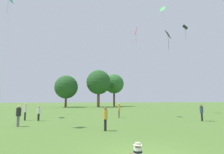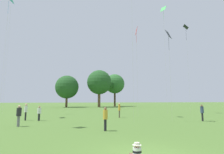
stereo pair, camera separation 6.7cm
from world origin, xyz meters
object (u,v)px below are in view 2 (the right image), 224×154
at_px(person_standing_0, 26,110).
at_px(kite_2, 136,34).
at_px(seated_toddler, 137,151).
at_px(kite_8, 186,31).
at_px(person_standing_5, 39,112).
at_px(distant_tree_0, 99,82).
at_px(distant_tree_1, 115,84).
at_px(distant_tree_2, 67,87).
at_px(kite_5, 163,14).
at_px(person_standing_3, 119,109).
at_px(person_standing_1, 19,114).
at_px(kite_4, 9,1).
at_px(kite_6, 169,37).
at_px(person_standing_4, 105,117).
at_px(person_standing_2, 202,111).

relative_size(person_standing_0, kite_2, 0.15).
xyz_separation_m(seated_toddler, kite_8, (15.95, 19.55, 13.98)).
height_order(person_standing_5, kite_2, kite_2).
height_order(kite_2, distant_tree_0, kite_2).
relative_size(distant_tree_1, distant_tree_2, 1.15).
bearing_deg(kite_5, kite_8, 92.27).
bearing_deg(person_standing_0, person_standing_3, 47.96).
xyz_separation_m(person_standing_1, kite_5, (19.49, 11.05, 16.50)).
distance_m(kite_4, distant_tree_2, 33.76).
height_order(distant_tree_0, distant_tree_1, distant_tree_0).
relative_size(person_standing_5, distant_tree_2, 0.16).
bearing_deg(person_standing_1, kite_5, -79.93).
height_order(person_standing_3, kite_6, kite_6).
distance_m(kite_4, kite_8, 27.83).
relative_size(person_standing_4, kite_5, 0.09).
height_order(person_standing_0, kite_5, kite_5).
bearing_deg(person_standing_1, kite_2, -84.78).
relative_size(person_standing_5, distant_tree_1, 0.14).
xyz_separation_m(person_standing_1, kite_6, (14.30, 0.44, 7.89)).
bearing_deg(distant_tree_2, distant_tree_1, 14.05).
relative_size(seated_toddler, person_standing_0, 0.32).
height_order(person_standing_5, distant_tree_1, distant_tree_1).
xyz_separation_m(kite_2, distant_tree_2, (-11.24, 34.04, -5.03)).
bearing_deg(distant_tree_0, distant_tree_1, 39.16).
height_order(kite_4, distant_tree_1, kite_4).
bearing_deg(distant_tree_2, person_standing_5, -90.75).
xyz_separation_m(seated_toddler, distant_tree_1, (10.15, 53.27, 7.60)).
relative_size(person_standing_2, kite_4, 0.11).
bearing_deg(person_standing_2, kite_4, 37.15).
bearing_deg(person_standing_5, person_standing_1, -25.39).
bearing_deg(person_standing_5, person_standing_0, -125.92).
distance_m(person_standing_4, kite_5, 25.36).
xyz_separation_m(seated_toddler, person_standing_2, (10.57, 9.86, 0.80)).
distance_m(person_standing_3, kite_6, 10.33).
relative_size(person_standing_1, person_standing_4, 1.05).
bearing_deg(person_standing_3, person_standing_1, 107.52).
bearing_deg(seated_toddler, kite_4, 123.20).
distance_m(distant_tree_1, distant_tree_2, 16.63).
height_order(person_standing_5, distant_tree_2, distant_tree_2).
height_order(kite_5, distant_tree_0, kite_5).
bearing_deg(person_standing_1, person_standing_5, -30.64).
relative_size(kite_5, kite_8, 1.24).
bearing_deg(person_standing_0, kite_4, -177.32).
height_order(kite_4, distant_tree_2, kite_4).
height_order(kite_2, distant_tree_2, kite_2).
height_order(person_standing_0, kite_6, kite_6).
relative_size(person_standing_0, distant_tree_0, 0.15).
height_order(person_standing_0, person_standing_3, same).
bearing_deg(person_standing_2, person_standing_0, 42.70).
bearing_deg(distant_tree_2, kite_6, -71.67).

